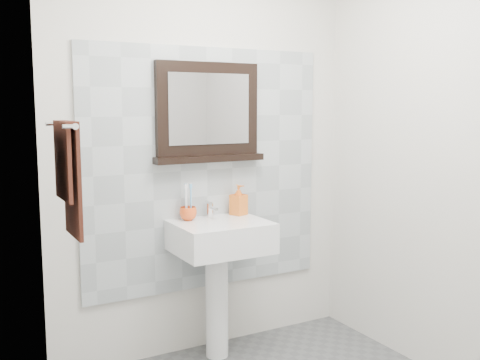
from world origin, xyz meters
name	(u,v)px	position (x,y,z in m)	size (l,w,h in m)	color
back_wall	(206,153)	(0.00, 1.10, 1.25)	(2.00, 0.01, 2.50)	silver
left_wall	(89,187)	(-1.00, 0.00, 1.25)	(0.01, 2.20, 2.50)	silver
right_wall	(461,161)	(1.00, 0.00, 1.25)	(0.01, 2.20, 2.50)	silver
splashback	(207,169)	(0.00, 1.09, 1.15)	(1.60, 0.02, 1.50)	#A6AFB4
pedestal_sink	(220,251)	(-0.02, 0.87, 0.68)	(0.55, 0.44, 0.96)	white
toothbrush_cup	(188,214)	(-0.17, 1.00, 0.90)	(0.10, 0.10, 0.08)	#EE531C
toothbrushes	(188,200)	(-0.17, 1.00, 0.98)	(0.05, 0.04, 0.21)	white
soap_dispenser	(239,200)	(0.18, 1.00, 0.96)	(0.09, 0.09, 0.19)	#E6471B
framed_mirror	(208,115)	(0.00, 1.06, 1.49)	(0.71, 0.11, 0.60)	black
towel_bar	(65,125)	(-0.95, 0.62, 1.46)	(0.07, 0.40, 0.03)	silver
hand_towel	(68,170)	(-0.94, 0.62, 1.25)	(0.06, 0.30, 0.55)	black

